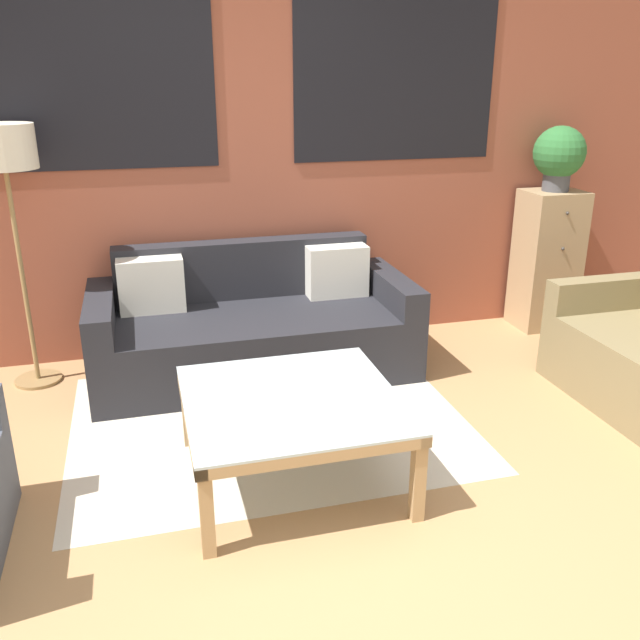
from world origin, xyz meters
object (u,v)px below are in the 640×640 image
object	(u,v)px
floor_lamp	(4,162)
coffee_table	(291,409)
drawer_cabinet	(547,260)
couch_dark	(253,328)
potted_plant	(559,155)

from	to	relation	value
floor_lamp	coffee_table	bearing A→B (deg)	-48.63
coffee_table	drawer_cabinet	size ratio (longest dim) A/B	0.95
couch_dark	drawer_cabinet	xyz separation A→B (m)	(2.25, 0.24, 0.23)
couch_dark	floor_lamp	size ratio (longest dim) A/B	1.28
drawer_cabinet	couch_dark	bearing A→B (deg)	-174.01
couch_dark	coffee_table	xyz separation A→B (m)	(-0.04, -1.30, 0.09)
coffee_table	potted_plant	distance (m)	2.90
potted_plant	couch_dark	bearing A→B (deg)	-174.01
coffee_table	floor_lamp	bearing A→B (deg)	131.37
couch_dark	floor_lamp	world-z (taller)	floor_lamp
floor_lamp	drawer_cabinet	world-z (taller)	floor_lamp
floor_lamp	potted_plant	bearing A→B (deg)	1.14
coffee_table	potted_plant	world-z (taller)	potted_plant
coffee_table	floor_lamp	world-z (taller)	floor_lamp
potted_plant	drawer_cabinet	bearing A→B (deg)	-90.00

